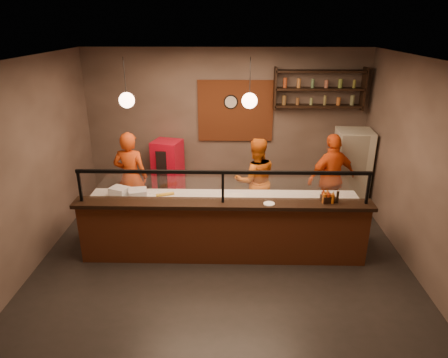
{
  "coord_description": "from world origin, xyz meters",
  "views": [
    {
      "loc": [
        0.14,
        -5.95,
        3.71
      ],
      "look_at": [
        0.0,
        0.3,
        1.21
      ],
      "focal_mm": 32.0,
      "sensor_mm": 36.0,
      "label": 1
    }
  ],
  "objects_px": {
    "red_cooler": "(168,170)",
    "pepper_mill": "(337,197)",
    "wall_clock": "(231,102)",
    "cook_mid": "(255,181)",
    "fridge": "(351,169)",
    "cook_right": "(331,178)",
    "condiment_caddy": "(328,199)",
    "pizza_dough": "(234,198)",
    "cook_left": "(131,177)"
  },
  "relations": [
    {
      "from": "cook_left",
      "to": "fridge",
      "type": "height_order",
      "value": "cook_left"
    },
    {
      "from": "cook_right",
      "to": "cook_mid",
      "type": "bearing_deg",
      "value": -19.89
    },
    {
      "from": "cook_right",
      "to": "pepper_mill",
      "type": "bearing_deg",
      "value": 56.91
    },
    {
      "from": "cook_right",
      "to": "condiment_caddy",
      "type": "bearing_deg",
      "value": 51.44
    },
    {
      "from": "cook_mid",
      "to": "fridge",
      "type": "height_order",
      "value": "cook_mid"
    },
    {
      "from": "wall_clock",
      "to": "cook_mid",
      "type": "relative_size",
      "value": 0.18
    },
    {
      "from": "pizza_dough",
      "to": "cook_mid",
      "type": "bearing_deg",
      "value": 66.53
    },
    {
      "from": "wall_clock",
      "to": "cook_right",
      "type": "bearing_deg",
      "value": -32.48
    },
    {
      "from": "pepper_mill",
      "to": "red_cooler",
      "type": "bearing_deg",
      "value": 141.35
    },
    {
      "from": "wall_clock",
      "to": "fridge",
      "type": "xyz_separation_m",
      "value": [
        2.5,
        -0.61,
        -1.27
      ]
    },
    {
      "from": "pizza_dough",
      "to": "fridge",
      "type": "bearing_deg",
      "value": 34.51
    },
    {
      "from": "cook_right",
      "to": "fridge",
      "type": "xyz_separation_m",
      "value": [
        0.55,
        0.63,
        -0.05
      ]
    },
    {
      "from": "fridge",
      "to": "red_cooler",
      "type": "relative_size",
      "value": 1.25
    },
    {
      "from": "red_cooler",
      "to": "pepper_mill",
      "type": "bearing_deg",
      "value": -23.28
    },
    {
      "from": "cook_mid",
      "to": "pizza_dough",
      "type": "relative_size",
      "value": 3.68
    },
    {
      "from": "fridge",
      "to": "pizza_dough",
      "type": "xyz_separation_m",
      "value": [
        -2.43,
        -1.67,
        0.08
      ]
    },
    {
      "from": "cook_left",
      "to": "cook_mid",
      "type": "xyz_separation_m",
      "value": [
        2.4,
        -0.02,
        -0.05
      ]
    },
    {
      "from": "pizza_dough",
      "to": "condiment_caddy",
      "type": "distance_m",
      "value": 1.54
    },
    {
      "from": "cook_mid",
      "to": "red_cooler",
      "type": "relative_size",
      "value": 1.27
    },
    {
      "from": "fridge",
      "to": "condiment_caddy",
      "type": "height_order",
      "value": "fridge"
    },
    {
      "from": "red_cooler",
      "to": "pepper_mill",
      "type": "relative_size",
      "value": 7.04
    },
    {
      "from": "wall_clock",
      "to": "red_cooler",
      "type": "height_order",
      "value": "wall_clock"
    },
    {
      "from": "pepper_mill",
      "to": "cook_right",
      "type": "bearing_deg",
      "value": 79.71
    },
    {
      "from": "wall_clock",
      "to": "condiment_caddy",
      "type": "height_order",
      "value": "wall_clock"
    },
    {
      "from": "cook_right",
      "to": "condiment_caddy",
      "type": "xyz_separation_m",
      "value": [
        -0.41,
        -1.47,
        0.24
      ]
    },
    {
      "from": "cook_right",
      "to": "condiment_caddy",
      "type": "relative_size",
      "value": 9.12
    },
    {
      "from": "cook_mid",
      "to": "pizza_dough",
      "type": "xyz_separation_m",
      "value": [
        -0.42,
        -0.96,
        0.06
      ]
    },
    {
      "from": "cook_left",
      "to": "fridge",
      "type": "relative_size",
      "value": 1.07
    },
    {
      "from": "red_cooler",
      "to": "cook_mid",
      "type": "bearing_deg",
      "value": -13.25
    },
    {
      "from": "cook_mid",
      "to": "wall_clock",
      "type": "bearing_deg",
      "value": -79.81
    },
    {
      "from": "wall_clock",
      "to": "condiment_caddy",
      "type": "distance_m",
      "value": 3.27
    },
    {
      "from": "fridge",
      "to": "condiment_caddy",
      "type": "relative_size",
      "value": 8.63
    },
    {
      "from": "cook_mid",
      "to": "pepper_mill",
      "type": "height_order",
      "value": "cook_mid"
    },
    {
      "from": "cook_right",
      "to": "pizza_dough",
      "type": "relative_size",
      "value": 3.83
    },
    {
      "from": "fridge",
      "to": "red_cooler",
      "type": "distance_m",
      "value": 3.87
    },
    {
      "from": "cook_left",
      "to": "fridge",
      "type": "bearing_deg",
      "value": -165.79
    },
    {
      "from": "condiment_caddy",
      "to": "pepper_mill",
      "type": "xyz_separation_m",
      "value": [
        0.14,
        -0.02,
        0.04
      ]
    },
    {
      "from": "red_cooler",
      "to": "fridge",
      "type": "bearing_deg",
      "value": 10.93
    },
    {
      "from": "wall_clock",
      "to": "pepper_mill",
      "type": "bearing_deg",
      "value": -58.45
    },
    {
      "from": "pizza_dough",
      "to": "wall_clock",
      "type": "bearing_deg",
      "value": 91.79
    },
    {
      "from": "red_cooler",
      "to": "cook_left",
      "type": "bearing_deg",
      "value": -104.06
    },
    {
      "from": "cook_right",
      "to": "pizza_dough",
      "type": "distance_m",
      "value": 2.15
    },
    {
      "from": "cook_mid",
      "to": "red_cooler",
      "type": "bearing_deg",
      "value": -38.84
    },
    {
      "from": "wall_clock",
      "to": "fridge",
      "type": "distance_m",
      "value": 2.87
    },
    {
      "from": "cook_left",
      "to": "pizza_dough",
      "type": "distance_m",
      "value": 2.21
    },
    {
      "from": "wall_clock",
      "to": "cook_left",
      "type": "distance_m",
      "value": 2.61
    },
    {
      "from": "fridge",
      "to": "cook_mid",
      "type": "bearing_deg",
      "value": -156.75
    },
    {
      "from": "cook_mid",
      "to": "cook_right",
      "type": "xyz_separation_m",
      "value": [
        1.46,
        0.07,
        0.03
      ]
    },
    {
      "from": "cook_left",
      "to": "condiment_caddy",
      "type": "height_order",
      "value": "cook_left"
    },
    {
      "from": "condiment_caddy",
      "to": "pizza_dough",
      "type": "bearing_deg",
      "value": 163.57
    }
  ]
}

